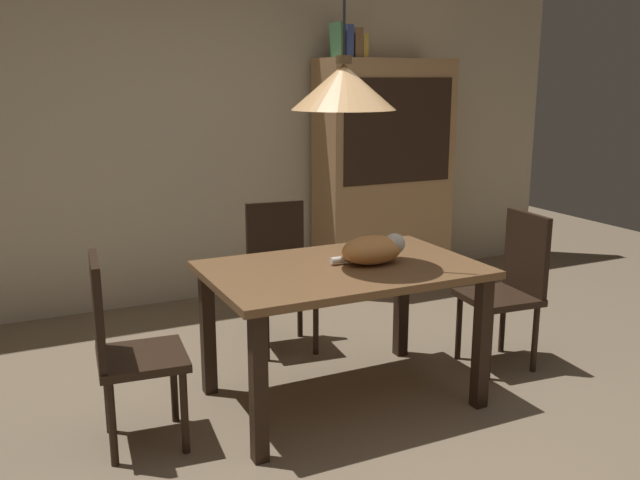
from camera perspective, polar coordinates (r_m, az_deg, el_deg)
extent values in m
plane|color=#847056|center=(3.42, 5.24, -16.70)|extent=(10.00, 10.00, 0.00)
cube|color=beige|center=(5.41, -9.18, 10.45)|extent=(6.40, 0.10, 2.90)
cube|color=brown|center=(3.59, 1.85, -2.48)|extent=(1.40, 0.90, 0.04)
cube|color=black|center=(3.15, -5.10, -12.15)|extent=(0.07, 0.07, 0.71)
cube|color=black|center=(3.73, 13.22, -8.32)|extent=(0.07, 0.07, 0.71)
cube|color=black|center=(3.83, -9.26, -7.51)|extent=(0.07, 0.07, 0.71)
cube|color=black|center=(4.32, 6.75, -5.00)|extent=(0.07, 0.07, 0.71)
cube|color=black|center=(3.36, -14.50, -9.45)|extent=(0.44, 0.44, 0.04)
cube|color=black|center=(3.26, -17.92, -5.51)|extent=(0.07, 0.38, 0.48)
cylinder|color=black|center=(3.33, -11.15, -13.79)|extent=(0.04, 0.04, 0.41)
cylinder|color=black|center=(3.61, -11.99, -11.55)|extent=(0.04, 0.04, 0.41)
cylinder|color=black|center=(3.30, -16.81, -14.35)|extent=(0.04, 0.04, 0.41)
cylinder|color=black|center=(3.59, -17.16, -12.04)|extent=(0.04, 0.04, 0.41)
cube|color=black|center=(4.25, 14.54, -4.62)|extent=(0.43, 0.43, 0.04)
cube|color=black|center=(4.28, 16.71, -0.99)|extent=(0.07, 0.38, 0.48)
cylinder|color=black|center=(4.36, 11.41, -7.11)|extent=(0.04, 0.04, 0.41)
cylinder|color=black|center=(4.11, 13.80, -8.51)|extent=(0.04, 0.04, 0.41)
cylinder|color=black|center=(4.53, 14.87, -6.50)|extent=(0.04, 0.04, 0.41)
cylinder|color=black|center=(4.29, 17.36, -7.80)|extent=(0.04, 0.04, 0.41)
cube|color=black|center=(4.37, -3.03, -3.68)|extent=(0.44, 0.44, 0.04)
cube|color=black|center=(4.47, -3.74, 0.15)|extent=(0.38, 0.08, 0.48)
cylinder|color=black|center=(4.26, -4.45, -7.38)|extent=(0.04, 0.04, 0.41)
cylinder|color=black|center=(4.35, -0.35, -6.90)|extent=(0.04, 0.04, 0.41)
cylinder|color=black|center=(4.55, -5.52, -6.02)|extent=(0.04, 0.04, 0.41)
cylinder|color=black|center=(4.63, -1.67, -5.60)|extent=(0.04, 0.04, 0.41)
ellipsoid|color=#E59951|center=(3.62, 4.31, -0.82)|extent=(0.34, 0.22, 0.15)
sphere|color=white|center=(3.66, 6.21, -0.29)|extent=(0.11, 0.11, 0.11)
cylinder|color=white|center=(3.63, 2.20, -1.58)|extent=(0.18, 0.04, 0.04)
cone|color=#E0A86B|center=(3.45, 1.97, 12.53)|extent=(0.52, 0.52, 0.22)
cylinder|color=#513D23|center=(3.45, 1.99, 14.69)|extent=(0.08, 0.08, 0.04)
cube|color=tan|center=(5.70, 5.25, 5.40)|extent=(1.10, 0.44, 1.85)
cube|color=black|center=(5.47, 6.54, 8.94)|extent=(0.97, 0.01, 0.81)
cube|color=black|center=(5.89, 5.06, -3.15)|extent=(1.12, 0.45, 0.08)
cube|color=#427A4C|center=(5.44, 1.38, 16.21)|extent=(0.03, 0.20, 0.26)
cube|color=#384C93|center=(5.47, 1.94, 16.09)|extent=(0.06, 0.24, 0.24)
cube|color=brown|center=(5.50, 2.66, 15.96)|extent=(0.06, 0.24, 0.22)
cube|color=gold|center=(5.54, 3.31, 15.73)|extent=(0.04, 0.20, 0.18)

